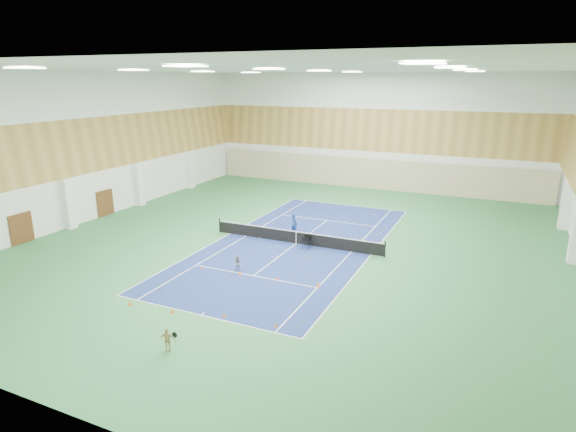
% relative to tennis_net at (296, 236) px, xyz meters
% --- Properties ---
extents(ground, '(40.00, 40.00, 0.00)m').
position_rel_tennis_net_xyz_m(ground, '(0.00, 0.00, -0.55)').
color(ground, '#2E6B3C').
rests_on(ground, ground).
extents(room_shell, '(36.00, 40.00, 12.00)m').
position_rel_tennis_net_xyz_m(room_shell, '(0.00, 0.00, 5.45)').
color(room_shell, white).
rests_on(room_shell, ground).
extents(wood_cladding, '(36.00, 40.00, 8.00)m').
position_rel_tennis_net_xyz_m(wood_cladding, '(0.00, 0.00, 7.45)').
color(wood_cladding, '#B58843').
rests_on(wood_cladding, room_shell).
extents(ceiling_light_grid, '(21.40, 25.40, 0.06)m').
position_rel_tennis_net_xyz_m(ceiling_light_grid, '(0.00, 0.00, 11.37)').
color(ceiling_light_grid, white).
rests_on(ceiling_light_grid, room_shell).
extents(court_surface, '(10.97, 23.77, 0.01)m').
position_rel_tennis_net_xyz_m(court_surface, '(0.00, 0.00, -0.55)').
color(court_surface, navy).
rests_on(court_surface, ground).
extents(tennis_balls_scatter, '(10.57, 22.77, 0.07)m').
position_rel_tennis_net_xyz_m(tennis_balls_scatter, '(0.00, 0.00, -0.50)').
color(tennis_balls_scatter, '#C6EA27').
rests_on(tennis_balls_scatter, ground).
extents(tennis_net, '(12.80, 0.10, 1.10)m').
position_rel_tennis_net_xyz_m(tennis_net, '(0.00, 0.00, 0.00)').
color(tennis_net, black).
rests_on(tennis_net, ground).
extents(back_curtain, '(35.40, 0.16, 3.20)m').
position_rel_tennis_net_xyz_m(back_curtain, '(0.00, 19.75, 1.05)').
color(back_curtain, '#C6B793').
rests_on(back_curtain, ground).
extents(door_left_a, '(0.08, 1.80, 2.20)m').
position_rel_tennis_net_xyz_m(door_left_a, '(-17.92, -8.00, 0.55)').
color(door_left_a, '#593319').
rests_on(door_left_a, ground).
extents(door_left_b, '(0.08, 1.80, 2.20)m').
position_rel_tennis_net_xyz_m(door_left_b, '(-17.92, 0.00, 0.55)').
color(door_left_b, '#593319').
rests_on(door_left_b, ground).
extents(coach, '(0.69, 0.58, 1.62)m').
position_rel_tennis_net_xyz_m(coach, '(-1.06, 2.06, 0.26)').
color(coach, navy).
rests_on(coach, ground).
extents(child_court, '(0.58, 0.51, 1.00)m').
position_rel_tennis_net_xyz_m(child_court, '(-1.23, -6.12, -0.05)').
color(child_court, gray).
rests_on(child_court, ground).
extents(child_apron, '(0.68, 0.45, 1.08)m').
position_rel_tennis_net_xyz_m(child_apron, '(0.53, -15.19, -0.01)').
color(child_apron, tan).
rests_on(child_apron, ground).
extents(ball_cart, '(0.55, 0.55, 0.94)m').
position_rel_tennis_net_xyz_m(ball_cart, '(1.07, -0.60, -0.08)').
color(ball_cart, black).
rests_on(ball_cart, ground).
extents(cone_svc_a, '(0.19, 0.19, 0.21)m').
position_rel_tennis_net_xyz_m(cone_svc_a, '(-3.44, -6.74, -0.44)').
color(cone_svc_a, '#F2500C').
rests_on(cone_svc_a, ground).
extents(cone_svc_b, '(0.22, 0.22, 0.24)m').
position_rel_tennis_net_xyz_m(cone_svc_b, '(-0.82, -6.60, -0.43)').
color(cone_svc_b, orange).
rests_on(cone_svc_b, ground).
extents(cone_svc_c, '(0.18, 0.18, 0.19)m').
position_rel_tennis_net_xyz_m(cone_svc_c, '(1.55, -6.32, -0.45)').
color(cone_svc_c, '#FB600D').
rests_on(cone_svc_c, ground).
extents(cone_svc_d, '(0.21, 0.21, 0.23)m').
position_rel_tennis_net_xyz_m(cone_svc_d, '(4.07, -6.24, -0.43)').
color(cone_svc_d, '#E05B0B').
rests_on(cone_svc_d, ground).
extents(cone_base_a, '(0.20, 0.20, 0.22)m').
position_rel_tennis_net_xyz_m(cone_base_a, '(-4.05, -12.47, -0.44)').
color(cone_base_a, '#EC4D0C').
rests_on(cone_base_a, ground).
extents(cone_base_b, '(0.19, 0.19, 0.21)m').
position_rel_tennis_net_xyz_m(cone_base_b, '(-1.48, -12.24, -0.45)').
color(cone_base_b, '#F0440C').
rests_on(cone_base_b, ground).
extents(cone_base_c, '(0.18, 0.18, 0.20)m').
position_rel_tennis_net_xyz_m(cone_base_c, '(1.13, -11.53, -0.45)').
color(cone_base_c, orange).
rests_on(cone_base_c, ground).
extents(cone_base_d, '(0.17, 0.17, 0.19)m').
position_rel_tennis_net_xyz_m(cone_base_d, '(3.92, -11.37, -0.45)').
color(cone_base_d, orange).
rests_on(cone_base_d, ground).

